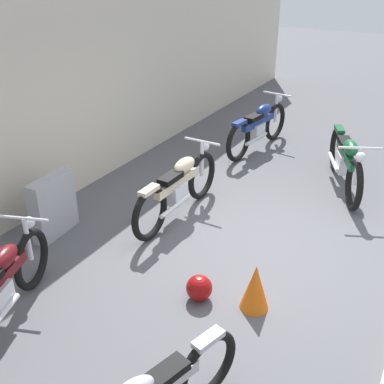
{
  "coord_description": "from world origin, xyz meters",
  "views": [
    {
      "loc": [
        -5.01,
        -1.78,
        3.46
      ],
      "look_at": [
        -0.05,
        1.05,
        0.55
      ],
      "focal_mm": 43.81,
      "sensor_mm": 36.0,
      "label": 1
    }
  ],
  "objects_px": {
    "stone_marker": "(53,206)",
    "motorcycle_blue": "(259,126)",
    "motorcycle_cream": "(179,187)",
    "motorcycle_green": "(345,161)",
    "traffic_cone": "(255,287)",
    "motorcycle_maroon": "(1,289)",
    "helmet": "(199,288)"
  },
  "relations": [
    {
      "from": "stone_marker",
      "to": "motorcycle_blue",
      "type": "bearing_deg",
      "value": -15.66
    },
    {
      "from": "motorcycle_cream",
      "to": "motorcycle_green",
      "type": "bearing_deg",
      "value": -40.1
    },
    {
      "from": "traffic_cone",
      "to": "motorcycle_green",
      "type": "relative_size",
      "value": 0.27
    },
    {
      "from": "traffic_cone",
      "to": "motorcycle_maroon",
      "type": "height_order",
      "value": "motorcycle_maroon"
    },
    {
      "from": "helmet",
      "to": "motorcycle_green",
      "type": "height_order",
      "value": "motorcycle_green"
    },
    {
      "from": "helmet",
      "to": "motorcycle_green",
      "type": "relative_size",
      "value": 0.14
    },
    {
      "from": "motorcycle_green",
      "to": "motorcycle_blue",
      "type": "height_order",
      "value": "motorcycle_green"
    },
    {
      "from": "motorcycle_maroon",
      "to": "motorcycle_blue",
      "type": "distance_m",
      "value": 5.87
    },
    {
      "from": "motorcycle_blue",
      "to": "motorcycle_maroon",
      "type": "bearing_deg",
      "value": -176.5
    },
    {
      "from": "stone_marker",
      "to": "helmet",
      "type": "height_order",
      "value": "stone_marker"
    },
    {
      "from": "motorcycle_maroon",
      "to": "motorcycle_blue",
      "type": "bearing_deg",
      "value": -23.75
    },
    {
      "from": "traffic_cone",
      "to": "motorcycle_maroon",
      "type": "bearing_deg",
      "value": 124.73
    },
    {
      "from": "helmet",
      "to": "motorcycle_maroon",
      "type": "bearing_deg",
      "value": 130.26
    },
    {
      "from": "helmet",
      "to": "traffic_cone",
      "type": "bearing_deg",
      "value": -74.06
    },
    {
      "from": "helmet",
      "to": "traffic_cone",
      "type": "height_order",
      "value": "traffic_cone"
    },
    {
      "from": "helmet",
      "to": "motorcycle_blue",
      "type": "bearing_deg",
      "value": 14.61
    },
    {
      "from": "stone_marker",
      "to": "motorcycle_green",
      "type": "distance_m",
      "value": 4.58
    },
    {
      "from": "stone_marker",
      "to": "motorcycle_blue",
      "type": "relative_size",
      "value": 0.39
    },
    {
      "from": "stone_marker",
      "to": "motorcycle_blue",
      "type": "xyz_separation_m",
      "value": [
        4.29,
        -1.2,
        0.04
      ]
    },
    {
      "from": "motorcycle_cream",
      "to": "stone_marker",
      "type": "bearing_deg",
      "value": 136.87
    },
    {
      "from": "helmet",
      "to": "traffic_cone",
      "type": "relative_size",
      "value": 0.54
    },
    {
      "from": "motorcycle_cream",
      "to": "motorcycle_maroon",
      "type": "xyz_separation_m",
      "value": [
        -2.82,
        0.4,
        -0.03
      ]
    },
    {
      "from": "motorcycle_maroon",
      "to": "motorcycle_blue",
      "type": "relative_size",
      "value": 0.89
    },
    {
      "from": "stone_marker",
      "to": "motorcycle_cream",
      "type": "height_order",
      "value": "motorcycle_cream"
    },
    {
      "from": "stone_marker",
      "to": "helmet",
      "type": "bearing_deg",
      "value": -95.71
    },
    {
      "from": "motorcycle_cream",
      "to": "motorcycle_maroon",
      "type": "bearing_deg",
      "value": 172.87
    },
    {
      "from": "motorcycle_maroon",
      "to": "motorcycle_green",
      "type": "distance_m",
      "value": 5.45
    },
    {
      "from": "helmet",
      "to": "motorcycle_green",
      "type": "bearing_deg",
      "value": -10.87
    },
    {
      "from": "helmet",
      "to": "motorcycle_cream",
      "type": "height_order",
      "value": "motorcycle_cream"
    },
    {
      "from": "helmet",
      "to": "motorcycle_green",
      "type": "xyz_separation_m",
      "value": [
        3.63,
        -0.7,
        0.33
      ]
    },
    {
      "from": "motorcycle_cream",
      "to": "motorcycle_maroon",
      "type": "relative_size",
      "value": 1.11
    },
    {
      "from": "motorcycle_maroon",
      "to": "helmet",
      "type": "bearing_deg",
      "value": -69.71
    }
  ]
}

